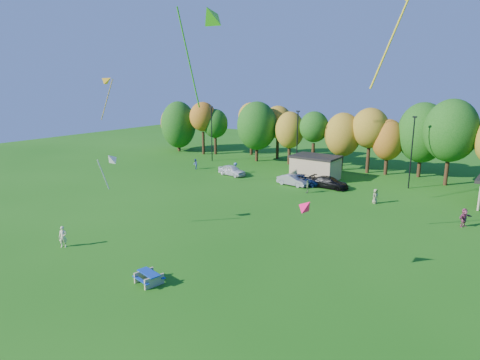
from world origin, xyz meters
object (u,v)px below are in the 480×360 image
Objects in this scene: car_a at (232,170)px; car_d at (329,182)px; car_c at (304,180)px; kite_flyer at (63,237)px; car_b at (293,180)px; picnic_table at (149,277)px.

car_d is at bearing -76.79° from car_a.
car_d is at bearing -92.72° from car_c.
kite_flyer reaches higher than car_a.
car_a reaches higher than car_b.
car_a is at bearing 84.78° from car_c.
car_c is (6.37, 30.50, -0.20)m from kite_flyer.
kite_flyer is 29.94m from car_b.
kite_flyer is 32.44m from car_d.
car_a is 14.44m from car_d.
picnic_table is 0.48× the size of car_a.
car_b is (9.95, -0.12, -0.06)m from car_a.
car_c is (1.03, 1.04, -0.01)m from car_b.
car_b is at bearing 125.29° from car_c.
car_d reaches higher than picnic_table.
car_a is 1.04× the size of car_b.
car_c is 0.99× the size of car_d.
car_a is at bearing 93.09° from car_b.
car_a reaches higher than car_c.
picnic_table is 31.32m from car_d.
kite_flyer is at bearing 158.21° from car_c.
picnic_table is 33.58m from car_a.
car_a reaches higher than car_d.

